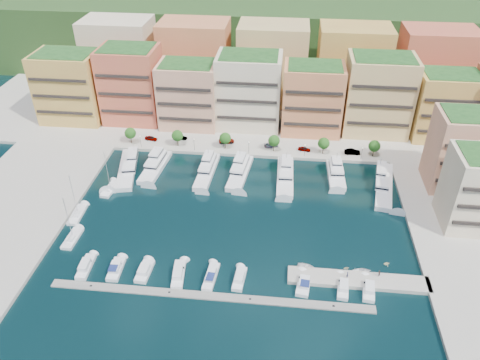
{
  "coord_description": "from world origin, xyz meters",
  "views": [
    {
      "loc": [
        11.38,
        -99.99,
        78.7
      ],
      "look_at": [
        -0.32,
        7.7,
        6.0
      ],
      "focal_mm": 35.0,
      "sensor_mm": 36.0,
      "label": 1
    }
  ],
  "objects_px": {
    "tender_2": "(362,271)",
    "person_1": "(379,273)",
    "sailboat_1": "(77,215)",
    "car_2": "(227,141)",
    "tree_4": "(324,143)",
    "cruiser_5": "(239,279)",
    "tree_1": "(177,136)",
    "car_0": "(151,138)",
    "cruiser_2": "(145,271)",
    "person_0": "(347,275)",
    "car_4": "(304,149)",
    "yacht_0": "(128,166)",
    "yacht_1": "(156,165)",
    "tender_3": "(387,263)",
    "lamppost_4": "(362,151)",
    "yacht_5": "(336,173)",
    "yacht_4": "(285,175)",
    "cruiser_0": "(86,267)",
    "lamppost_0": "(140,140)",
    "lamppost_2": "(249,145)",
    "sailboat_2": "(110,190)",
    "cruiser_3": "(179,274)",
    "sailboat_0": "(72,239)",
    "tree_2": "(225,138)",
    "tree_0": "(130,133)",
    "tender_0": "(307,267)",
    "cruiser_4": "(211,277)",
    "yacht_3": "(240,170)",
    "cruiser_9": "(369,289)",
    "lamppost_3": "(305,148)",
    "cruiser_8": "(343,287)",
    "cruiser_1": "(116,269)",
    "cruiser_7": "(304,284)",
    "yacht_6": "(384,183)",
    "car_1": "(181,138)",
    "tender_1": "(346,268)",
    "tree_3": "(274,141)"
  },
  "relations": [
    {
      "from": "cruiser_3",
      "to": "sailboat_0",
      "type": "xyz_separation_m",
      "value": [
        -29.52,
        9.46,
        -0.23
      ]
    },
    {
      "from": "yacht_1",
      "to": "car_4",
      "type": "height_order",
      "value": "yacht_1"
    },
    {
      "from": "yacht_0",
      "to": "yacht_4",
      "type": "height_order",
      "value": "same"
    },
    {
      "from": "yacht_0",
      "to": "yacht_1",
      "type": "relative_size",
      "value": 1.21
    },
    {
      "from": "yacht_0",
      "to": "car_0",
      "type": "distance_m",
      "value": 17.77
    },
    {
      "from": "lamppost_2",
      "to": "car_0",
      "type": "xyz_separation_m",
      "value": [
        -33.94,
        4.99,
        -2.1
      ]
    },
    {
      "from": "lamppost_4",
      "to": "tender_2",
      "type": "distance_m",
      "value": 50.54
    },
    {
      "from": "yacht_0",
      "to": "tender_0",
      "type": "relative_size",
      "value": 5.4
    },
    {
      "from": "tender_2",
      "to": "person_1",
      "type": "height_order",
      "value": "person_1"
    },
    {
      "from": "tree_1",
      "to": "car_0",
      "type": "distance_m",
      "value": 10.73
    },
    {
      "from": "sailboat_1",
      "to": "car_2",
      "type": "bearing_deg",
      "value": 50.59
    },
    {
      "from": "tree_4",
      "to": "cruiser_5",
      "type": "xyz_separation_m",
      "value": [
        -20.93,
        -58.08,
        -4.2
      ]
    },
    {
      "from": "sailboat_1",
      "to": "tender_3",
      "type": "relative_size",
      "value": 8.29
    },
    {
      "from": "sailboat_0",
      "to": "cruiser_5",
      "type": "bearing_deg",
      "value": -12.21
    },
    {
      "from": "lamppost_0",
      "to": "lamppost_4",
      "type": "height_order",
      "value": "same"
    },
    {
      "from": "lamppost_4",
      "to": "car_2",
      "type": "distance_m",
      "value": 44.54
    },
    {
      "from": "yacht_4",
      "to": "car_0",
      "type": "bearing_deg",
      "value": 159.82
    },
    {
      "from": "yacht_5",
      "to": "person_0",
      "type": "xyz_separation_m",
      "value": [
        -0.11,
        -43.76,
        0.62
      ]
    },
    {
      "from": "car_0",
      "to": "tree_2",
      "type": "bearing_deg",
      "value": -85.88
    },
    {
      "from": "yacht_3",
      "to": "cruiser_3",
      "type": "bearing_deg",
      "value": -101.99
    },
    {
      "from": "cruiser_2",
      "to": "person_0",
      "type": "bearing_deg",
      "value": 3.37
    },
    {
      "from": "cruiser_0",
      "to": "sailboat_1",
      "type": "relative_size",
      "value": 0.62
    },
    {
      "from": "cruiser_4",
      "to": "tender_1",
      "type": "height_order",
      "value": "cruiser_4"
    },
    {
      "from": "tree_1",
      "to": "sailboat_0",
      "type": "relative_size",
      "value": 0.43
    },
    {
      "from": "cruiser_2",
      "to": "cruiser_8",
      "type": "distance_m",
      "value": 45.53
    },
    {
      "from": "tree_4",
      "to": "yacht_5",
      "type": "xyz_separation_m",
      "value": [
        3.52,
        -11.58,
        -3.53
      ]
    },
    {
      "from": "yacht_3",
      "to": "car_1",
      "type": "height_order",
      "value": "yacht_3"
    },
    {
      "from": "sailboat_2",
      "to": "sailboat_1",
      "type": "xyz_separation_m",
      "value": [
        -4.77,
        -12.61,
        -0.01
      ]
    },
    {
      "from": "tender_3",
      "to": "car_4",
      "type": "distance_m",
      "value": 53.86
    },
    {
      "from": "cruiser_4",
      "to": "tender_0",
      "type": "height_order",
      "value": "cruiser_4"
    },
    {
      "from": "tree_4",
      "to": "cruiser_7",
      "type": "height_order",
      "value": "tree_4"
    },
    {
      "from": "lamppost_0",
      "to": "cruiser_7",
      "type": "xyz_separation_m",
      "value": [
        53.63,
        -55.8,
        -3.26
      ]
    },
    {
      "from": "tree_0",
      "to": "lamppost_0",
      "type": "height_order",
      "value": "tree_0"
    },
    {
      "from": "person_0",
      "to": "person_1",
      "type": "height_order",
      "value": "person_0"
    },
    {
      "from": "cruiser_1",
      "to": "car_0",
      "type": "bearing_deg",
      "value": 97.45
    },
    {
      "from": "tree_3",
      "to": "tender_1",
      "type": "height_order",
      "value": "tree_3"
    },
    {
      "from": "tree_2",
      "to": "car_4",
      "type": "xyz_separation_m",
      "value": [
        26.03,
        1.13,
        -3.06
      ]
    },
    {
      "from": "yacht_5",
      "to": "tender_3",
      "type": "distance_m",
      "value": 38.84
    },
    {
      "from": "yacht_1",
      "to": "person_0",
      "type": "bearing_deg",
      "value": -37.16
    },
    {
      "from": "tree_4",
      "to": "car_1",
      "type": "distance_m",
      "value": 48.19
    },
    {
      "from": "tree_1",
      "to": "sailboat_0",
      "type": "distance_m",
      "value": 51.58
    },
    {
      "from": "car_2",
      "to": "car_4",
      "type": "distance_m",
      "value": 26.23
    },
    {
      "from": "yacht_6",
      "to": "cruiser_5",
      "type": "relative_size",
      "value": 3.35
    },
    {
      "from": "tree_2",
      "to": "cruiser_9",
      "type": "distance_m",
      "value": 70.66
    },
    {
      "from": "lamppost_2",
      "to": "tender_3",
      "type": "bearing_deg",
      "value": -51.53
    },
    {
      "from": "lamppost_2",
      "to": "yacht_4",
      "type": "height_order",
      "value": "yacht_4"
    },
    {
      "from": "lamppost_3",
      "to": "cruiser_8",
      "type": "height_order",
      "value": "lamppost_3"
    },
    {
      "from": "sailboat_1",
      "to": "sailboat_0",
      "type": "relative_size",
      "value": 1.0
    },
    {
      "from": "lamppost_2",
      "to": "cruiser_7",
      "type": "xyz_separation_m",
      "value": [
        17.63,
        -55.8,
        -3.26
      ]
    },
    {
      "from": "cruiser_2",
      "to": "person_1",
      "type": "xyz_separation_m",
      "value": [
        53.73,
        4.02,
        1.24
      ]
    }
  ]
}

